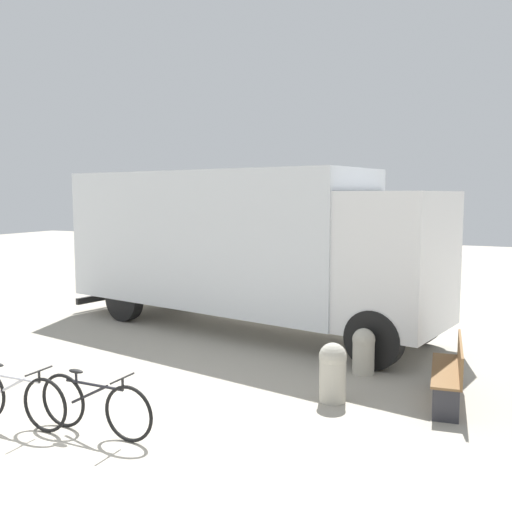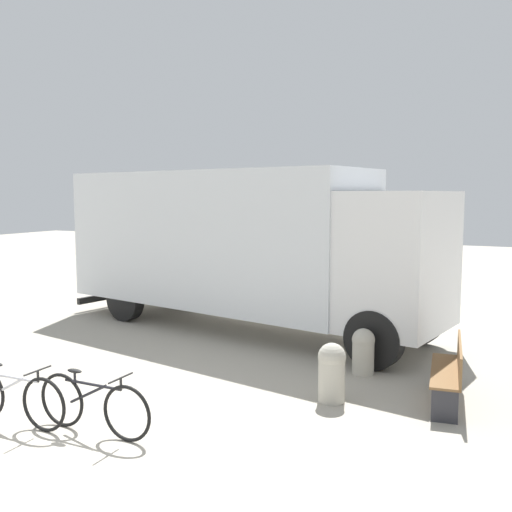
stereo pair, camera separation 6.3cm
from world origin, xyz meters
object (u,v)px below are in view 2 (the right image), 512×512
object	(u,v)px
delivery_truck	(240,242)
bollard_near_bench	(332,370)
bollard_far_bench	(363,350)
park_bench	(451,369)
bicycle_near	(13,397)
bicycle_middle	(93,405)

from	to	relation	value
delivery_truck	bollard_near_bench	distance (m)	4.99
delivery_truck	bollard_far_bench	world-z (taller)	delivery_truck
delivery_truck	park_bench	bearing A→B (deg)	-19.13
bicycle_near	bicycle_middle	xyz separation A→B (m)	(1.12, 0.23, 0.00)
delivery_truck	bicycle_middle	bearing A→B (deg)	-70.11
delivery_truck	park_bench	distance (m)	5.73
bicycle_near	bicycle_middle	size ratio (longest dim) A/B	1.00
park_bench	bollard_near_bench	size ratio (longest dim) A/B	2.02
delivery_truck	bicycle_near	xyz separation A→B (m)	(-0.18, -6.04, -1.55)
park_bench	bollard_far_bench	distance (m)	1.64
bicycle_middle	bollard_near_bench	xyz separation A→B (m)	(2.33, 2.34, 0.09)
park_bench	bollard_far_bench	world-z (taller)	park_bench
park_bench	bollard_near_bench	world-z (taller)	park_bench
bicycle_near	bollard_near_bench	size ratio (longest dim) A/B	2.02
delivery_truck	bollard_far_bench	xyz separation A→B (m)	(3.35, -2.04, -1.52)
bollard_near_bench	bollard_far_bench	world-z (taller)	bollard_near_bench
bicycle_middle	bollard_far_bench	xyz separation A→B (m)	(2.40, 3.77, 0.04)
bollard_far_bench	park_bench	bearing A→B (deg)	-26.07
park_bench	bicycle_near	bearing A→B (deg)	116.32
bollard_near_bench	bicycle_near	bearing A→B (deg)	-143.29
bicycle_near	bollard_near_bench	world-z (taller)	bollard_near_bench
park_bench	bicycle_middle	xyz separation A→B (m)	(-3.87, -3.06, -0.11)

